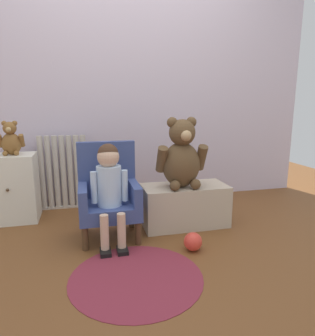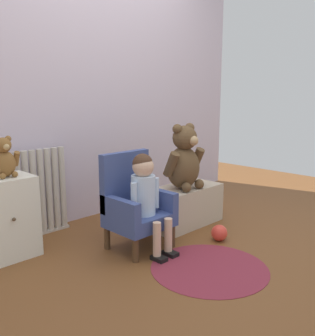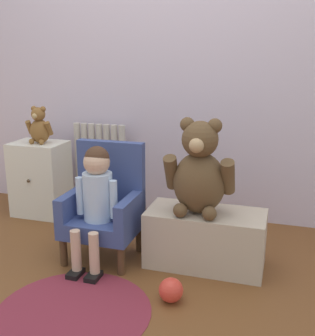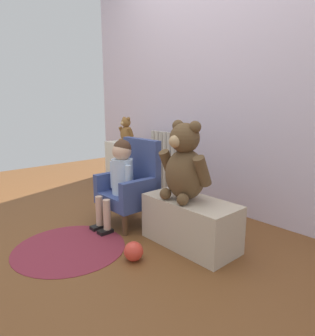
% 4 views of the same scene
% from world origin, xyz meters
% --- Properties ---
extents(ground_plane, '(6.00, 6.00, 0.00)m').
position_xyz_m(ground_plane, '(0.00, 0.00, 0.00)').
color(ground_plane, brown).
extents(back_wall, '(3.80, 0.05, 2.40)m').
position_xyz_m(back_wall, '(0.00, 1.26, 1.20)').
color(back_wall, silver).
rests_on(back_wall, ground_plane).
extents(radiator, '(0.43, 0.05, 0.68)m').
position_xyz_m(radiator, '(-0.58, 1.14, 0.34)').
color(radiator, beige).
rests_on(radiator, ground_plane).
extents(small_dresser, '(0.39, 0.32, 0.56)m').
position_xyz_m(small_dresser, '(-0.98, 0.92, 0.28)').
color(small_dresser, silver).
rests_on(small_dresser, ground_plane).
extents(child_armchair, '(0.42, 0.37, 0.69)m').
position_xyz_m(child_armchair, '(-0.23, 0.43, 0.32)').
color(child_armchair, '#3A4A82').
rests_on(child_armchair, ground_plane).
extents(child_figure, '(0.25, 0.35, 0.70)m').
position_xyz_m(child_figure, '(-0.23, 0.32, 0.45)').
color(child_figure, silver).
rests_on(child_figure, ground_plane).
extents(low_bench, '(0.67, 0.32, 0.33)m').
position_xyz_m(low_bench, '(0.37, 0.48, 0.16)').
color(low_bench, '#BDAB93').
rests_on(low_bench, ground_plane).
extents(large_teddy_bear, '(0.39, 0.27, 0.54)m').
position_xyz_m(large_teddy_bear, '(0.33, 0.46, 0.56)').
color(large_teddy_bear, brown).
rests_on(large_teddy_bear, low_bench).
extents(small_teddy_bear, '(0.20, 0.14, 0.27)m').
position_xyz_m(small_teddy_bear, '(-0.95, 0.91, 0.68)').
color(small_teddy_bear, brown).
rests_on(small_teddy_bear, small_dresser).
extents(floor_rug, '(0.76, 0.76, 0.01)m').
position_xyz_m(floor_rug, '(-0.14, -0.18, 0.00)').
color(floor_rug, maroon).
rests_on(floor_rug, ground_plane).
extents(toy_ball, '(0.12, 0.12, 0.12)m').
position_xyz_m(toy_ball, '(0.29, 0.05, 0.06)').
color(toy_ball, red).
rests_on(toy_ball, ground_plane).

